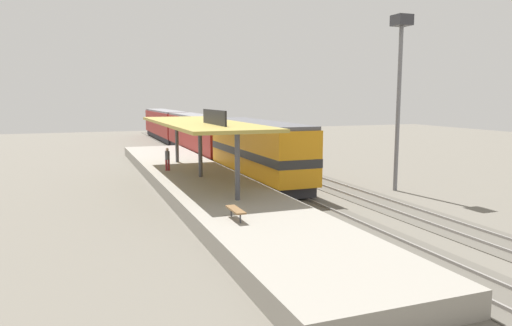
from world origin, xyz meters
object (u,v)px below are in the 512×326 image
object	(u,v)px
locomotive	(258,151)
light_mast	(400,66)
platform_bench	(236,210)
person_waiting	(167,158)
passenger_carriage_front	(199,134)
passenger_carriage_rear	(165,124)

from	to	relation	value
locomotive	light_mast	xyz separation A→B (m)	(7.80, -5.95, 5.99)
platform_bench	locomotive	world-z (taller)	locomotive
locomotive	person_waiting	size ratio (longest dim) A/B	8.44
platform_bench	locomotive	xyz separation A→B (m)	(6.00, 12.79, 1.07)
platform_bench	person_waiting	world-z (taller)	person_waiting
passenger_carriage_front	passenger_carriage_rear	xyz separation A→B (m)	(0.00, 20.80, 0.00)
locomotive	person_waiting	distance (m)	6.80
platform_bench	passenger_carriage_front	world-z (taller)	passenger_carriage_front
platform_bench	light_mast	bearing A→B (deg)	26.38
platform_bench	passenger_carriage_rear	size ratio (longest dim) A/B	0.08
platform_bench	person_waiting	xyz separation A→B (m)	(-0.24, 15.45, 0.51)
locomotive	light_mast	distance (m)	11.49
platform_bench	person_waiting	bearing A→B (deg)	90.87
locomotive	passenger_carriage_front	world-z (taller)	locomotive
platform_bench	passenger_carriage_rear	bearing A→B (deg)	83.37
locomotive	passenger_carriage_front	xyz separation A→B (m)	(0.00, 18.00, -0.10)
passenger_carriage_front	passenger_carriage_rear	size ratio (longest dim) A/B	1.00
light_mast	passenger_carriage_rear	bearing A→B (deg)	99.89
person_waiting	passenger_carriage_front	bearing A→B (deg)	67.89
platform_bench	passenger_carriage_rear	xyz separation A→B (m)	(6.00, 51.59, 0.97)
platform_bench	passenger_carriage_front	xyz separation A→B (m)	(6.00, 30.79, 0.97)
light_mast	person_waiting	size ratio (longest dim) A/B	6.84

